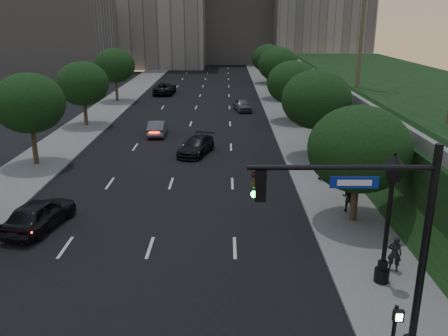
{
  "coord_description": "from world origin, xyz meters",
  "views": [
    {
      "loc": [
        3.58,
        -15.08,
        10.41
      ],
      "look_at": [
        3.49,
        6.16,
        3.6
      ],
      "focal_mm": 38.0,
      "sensor_mm": 36.0,
      "label": 1
    }
  ],
  "objects_px": {
    "pedestrian_b": "(349,197)",
    "sedan_mid_left": "(158,128)",
    "street_lamp": "(387,225)",
    "pedestrian_c": "(323,167)",
    "sedan_near_right": "(196,146)",
    "sedan_far_right": "(242,105)",
    "traffic_signal_mast": "(388,250)",
    "sedan_near_left": "(39,214)",
    "sedan_far_left": "(165,88)",
    "pedestrian_a": "(395,253)"
  },
  "relations": [
    {
      "from": "pedestrian_a",
      "to": "pedestrian_c",
      "type": "xyz_separation_m",
      "value": [
        -0.74,
        11.74,
        0.09
      ]
    },
    {
      "from": "sedan_near_left",
      "to": "sedan_far_left",
      "type": "bearing_deg",
      "value": -78.71
    },
    {
      "from": "street_lamp",
      "to": "sedan_near_right",
      "type": "distance_m",
      "value": 21.09
    },
    {
      "from": "sedan_near_right",
      "to": "street_lamp",
      "type": "bearing_deg",
      "value": -48.74
    },
    {
      "from": "pedestrian_c",
      "to": "sedan_near_left",
      "type": "bearing_deg",
      "value": 1.99
    },
    {
      "from": "pedestrian_b",
      "to": "sedan_mid_left",
      "type": "bearing_deg",
      "value": -26.82
    },
    {
      "from": "street_lamp",
      "to": "sedan_far_left",
      "type": "relative_size",
      "value": 0.96
    },
    {
      "from": "traffic_signal_mast",
      "to": "sedan_far_left",
      "type": "relative_size",
      "value": 1.2
    },
    {
      "from": "pedestrian_a",
      "to": "pedestrian_b",
      "type": "bearing_deg",
      "value": -62.86
    },
    {
      "from": "pedestrian_b",
      "to": "sedan_far_right",
      "type": "bearing_deg",
      "value": -53.27
    },
    {
      "from": "sedan_near_right",
      "to": "sedan_far_right",
      "type": "xyz_separation_m",
      "value": [
        4.22,
        18.03,
        0.02
      ]
    },
    {
      "from": "traffic_signal_mast",
      "to": "sedan_near_left",
      "type": "relative_size",
      "value": 1.49
    },
    {
      "from": "sedan_near_left",
      "to": "traffic_signal_mast",
      "type": "bearing_deg",
      "value": 159.48
    },
    {
      "from": "sedan_near_right",
      "to": "sedan_far_right",
      "type": "bearing_deg",
      "value": 93.71
    },
    {
      "from": "sedan_far_right",
      "to": "traffic_signal_mast",
      "type": "bearing_deg",
      "value": -96.7
    },
    {
      "from": "pedestrian_b",
      "to": "street_lamp",
      "type": "bearing_deg",
      "value": 113.96
    },
    {
      "from": "street_lamp",
      "to": "sedan_near_left",
      "type": "relative_size",
      "value": 1.2
    },
    {
      "from": "street_lamp",
      "to": "pedestrian_a",
      "type": "xyz_separation_m",
      "value": [
        0.78,
        0.9,
        -1.7
      ]
    },
    {
      "from": "sedan_near_left",
      "to": "sedan_far_left",
      "type": "distance_m",
      "value": 44.2
    },
    {
      "from": "traffic_signal_mast",
      "to": "pedestrian_c",
      "type": "relative_size",
      "value": 3.99
    },
    {
      "from": "traffic_signal_mast",
      "to": "sedan_mid_left",
      "type": "bearing_deg",
      "value": 110.76
    },
    {
      "from": "sedan_near_left",
      "to": "sedan_far_right",
      "type": "height_order",
      "value": "sedan_near_left"
    },
    {
      "from": "traffic_signal_mast",
      "to": "sedan_mid_left",
      "type": "relative_size",
      "value": 1.66
    },
    {
      "from": "traffic_signal_mast",
      "to": "sedan_mid_left",
      "type": "xyz_separation_m",
      "value": [
        -11.18,
        29.48,
        -2.98
      ]
    },
    {
      "from": "sedan_far_right",
      "to": "pedestrian_c",
      "type": "bearing_deg",
      "value": -90.58
    },
    {
      "from": "sedan_near_right",
      "to": "pedestrian_a",
      "type": "relative_size",
      "value": 2.97
    },
    {
      "from": "street_lamp",
      "to": "sedan_far_left",
      "type": "height_order",
      "value": "street_lamp"
    },
    {
      "from": "sedan_mid_left",
      "to": "pedestrian_c",
      "type": "distance_m",
      "value": 17.96
    },
    {
      "from": "sedan_near_left",
      "to": "pedestrian_b",
      "type": "bearing_deg",
      "value": -160.5
    },
    {
      "from": "traffic_signal_mast",
      "to": "pedestrian_c",
      "type": "distance_m",
      "value": 16.97
    },
    {
      "from": "traffic_signal_mast",
      "to": "sedan_far_left",
      "type": "height_order",
      "value": "traffic_signal_mast"
    },
    {
      "from": "sedan_near_right",
      "to": "pedestrian_b",
      "type": "distance_m",
      "value": 14.91
    },
    {
      "from": "street_lamp",
      "to": "sedan_near_right",
      "type": "relative_size",
      "value": 1.2
    },
    {
      "from": "sedan_near_right",
      "to": "sedan_far_right",
      "type": "relative_size",
      "value": 1.13
    },
    {
      "from": "sedan_far_left",
      "to": "street_lamp",
      "type": "bearing_deg",
      "value": 108.11
    },
    {
      "from": "sedan_mid_left",
      "to": "pedestrian_b",
      "type": "distance_m",
      "value": 22.29
    },
    {
      "from": "sedan_far_left",
      "to": "pedestrian_a",
      "type": "bearing_deg",
      "value": 109.23
    },
    {
      "from": "street_lamp",
      "to": "pedestrian_a",
      "type": "height_order",
      "value": "street_lamp"
    },
    {
      "from": "sedan_near_left",
      "to": "sedan_far_left",
      "type": "xyz_separation_m",
      "value": [
        0.95,
        44.19,
        0.01
      ]
    },
    {
      "from": "street_lamp",
      "to": "sedan_mid_left",
      "type": "relative_size",
      "value": 1.34
    },
    {
      "from": "street_lamp",
      "to": "pedestrian_c",
      "type": "distance_m",
      "value": 12.73
    },
    {
      "from": "sedan_near_right",
      "to": "pedestrian_b",
      "type": "height_order",
      "value": "pedestrian_b"
    },
    {
      "from": "sedan_far_right",
      "to": "pedestrian_b",
      "type": "xyz_separation_m",
      "value": [
        4.88,
        -29.83,
        0.27
      ]
    },
    {
      "from": "pedestrian_a",
      "to": "pedestrian_b",
      "type": "xyz_separation_m",
      "value": [
        -0.33,
        6.43,
        0.04
      ]
    },
    {
      "from": "sedan_near_right",
      "to": "pedestrian_c",
      "type": "relative_size",
      "value": 2.67
    },
    {
      "from": "traffic_signal_mast",
      "to": "street_lamp",
      "type": "bearing_deg",
      "value": 70.98
    },
    {
      "from": "sedan_mid_left",
      "to": "pedestrian_a",
      "type": "xyz_separation_m",
      "value": [
        13.35,
        -24.52,
        0.24
      ]
    },
    {
      "from": "pedestrian_b",
      "to": "traffic_signal_mast",
      "type": "bearing_deg",
      "value": 108.23
    },
    {
      "from": "traffic_signal_mast",
      "to": "sedan_far_left",
      "type": "distance_m",
      "value": 55.33
    },
    {
      "from": "sedan_mid_left",
      "to": "sedan_far_left",
      "type": "distance_m",
      "value": 24.22
    }
  ]
}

